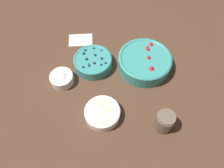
% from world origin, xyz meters
% --- Properties ---
extents(ground_plane, '(4.00, 4.00, 0.00)m').
position_xyz_m(ground_plane, '(0.00, 0.00, 0.00)').
color(ground_plane, '#4C3323').
extents(bowl_strawberries, '(0.26, 0.26, 0.09)m').
position_xyz_m(bowl_strawberries, '(-0.10, -0.12, 0.04)').
color(bowl_strawberries, teal).
rests_on(bowl_strawberries, ground_plane).
extents(bowl_blueberries, '(0.19, 0.19, 0.06)m').
position_xyz_m(bowl_blueberries, '(0.15, -0.06, 0.03)').
color(bowl_blueberries, teal).
rests_on(bowl_blueberries, ground_plane).
extents(bowl_bananas, '(0.16, 0.16, 0.05)m').
position_xyz_m(bowl_bananas, '(0.03, 0.20, 0.03)').
color(bowl_bananas, white).
rests_on(bowl_bananas, ground_plane).
extents(bowl_cream, '(0.11, 0.11, 0.06)m').
position_xyz_m(bowl_cream, '(0.27, 0.07, 0.03)').
color(bowl_cream, white).
rests_on(bowl_cream, ground_plane).
extents(jar_chocolate, '(0.08, 0.08, 0.10)m').
position_xyz_m(jar_chocolate, '(-0.23, 0.18, 0.05)').
color(jar_chocolate, brown).
rests_on(jar_chocolate, ground_plane).
extents(napkin, '(0.15, 0.12, 0.01)m').
position_xyz_m(napkin, '(0.27, -0.21, 0.00)').
color(napkin, silver).
rests_on(napkin, ground_plane).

